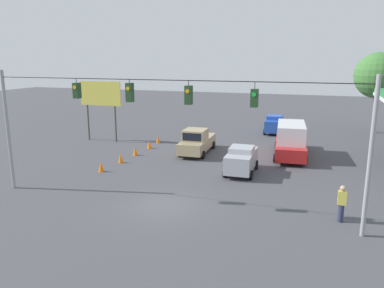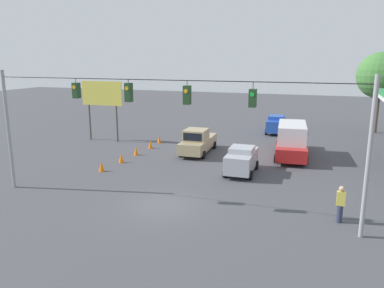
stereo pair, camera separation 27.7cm
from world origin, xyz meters
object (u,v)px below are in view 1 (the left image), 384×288
object	(u,v)px
traffic_cone_third	(135,151)
traffic_cone_fourth	(149,144)
pickup_truck_tan_withflow_mid	(197,142)
roadside_billboard	(100,97)
overhead_signal_span	(159,121)
tree_horizon_left	(378,76)
traffic_cone_nearest	(101,167)
traffic_cone_second	(121,158)
traffic_cone_fifth	(158,139)
sedan_blue_oncoming_deep	(274,124)
box_truck_red_oncoming_far	(291,140)
pedestrian	(342,203)
sedan_silver_crossing_near	(241,159)

from	to	relation	value
traffic_cone_third	traffic_cone_fourth	distance (m)	2.64
pickup_truck_tan_withflow_mid	roadside_billboard	distance (m)	10.84
overhead_signal_span	tree_horizon_left	distance (m)	30.07
pickup_truck_tan_withflow_mid	traffic_cone_nearest	size ratio (longest dim) A/B	7.97
traffic_cone_second	traffic_cone_fifth	bearing A→B (deg)	-88.86
tree_horizon_left	sedan_blue_oncoming_deep	bearing A→B (deg)	19.76
sedan_blue_oncoming_deep	roadside_billboard	size ratio (longest dim) A/B	0.80
box_truck_red_oncoming_far	traffic_cone_third	bearing A→B (deg)	18.11
pickup_truck_tan_withflow_mid	traffic_cone_second	bearing A→B (deg)	46.86
sedan_blue_oncoming_deep	pedestrian	size ratio (longest dim) A/B	2.48
traffic_cone_fourth	roadside_billboard	distance (m)	7.03
pedestrian	traffic_cone_second	bearing A→B (deg)	-20.85
roadside_billboard	sedan_silver_crossing_near	bearing A→B (deg)	157.98
roadside_billboard	pedestrian	size ratio (longest dim) A/B	3.11
traffic_cone_fifth	traffic_cone_third	bearing A→B (deg)	91.68
traffic_cone_second	pedestrian	bearing A→B (deg)	159.15
traffic_cone_fifth	tree_horizon_left	xyz separation A→B (m)	(-19.82, -12.46, 5.73)
traffic_cone_third	traffic_cone_nearest	bearing A→B (deg)	88.48
sedan_blue_oncoming_deep	traffic_cone_second	distance (m)	18.82
overhead_signal_span	traffic_cone_second	size ratio (longest dim) A/B	28.10
overhead_signal_span	traffic_cone_fifth	distance (m)	16.57
pedestrian	box_truck_red_oncoming_far	bearing A→B (deg)	-74.39
overhead_signal_span	sedan_silver_crossing_near	distance (m)	8.94
box_truck_red_oncoming_far	traffic_cone_nearest	xyz separation A→B (m)	(12.22, 8.87, -1.00)
traffic_cone_nearest	sedan_blue_oncoming_deep	bearing A→B (deg)	-117.59
tree_horizon_left	pickup_truck_tan_withflow_mid	bearing A→B (deg)	44.60
sedan_silver_crossing_near	pedestrian	size ratio (longest dim) A/B	2.19
sedan_blue_oncoming_deep	traffic_cone_third	bearing A→B (deg)	55.00
overhead_signal_span	traffic_cone_fourth	bearing A→B (deg)	-62.15
overhead_signal_span	sedan_blue_oncoming_deep	bearing A→B (deg)	-97.58
sedan_blue_oncoming_deep	overhead_signal_span	bearing A→B (deg)	82.42
overhead_signal_span	traffic_cone_nearest	world-z (taller)	overhead_signal_span
traffic_cone_nearest	traffic_cone_fifth	size ratio (longest dim) A/B	1.00
box_truck_red_oncoming_far	traffic_cone_third	size ratio (longest dim) A/B	10.80
box_truck_red_oncoming_far	roadside_billboard	world-z (taller)	roadside_billboard
sedan_silver_crossing_near	roadside_billboard	size ratio (longest dim) A/B	0.70
sedan_silver_crossing_near	traffic_cone_fifth	world-z (taller)	sedan_silver_crossing_near
traffic_cone_fourth	roadside_billboard	xyz separation A→B (m)	(5.69, -1.41, 3.87)
traffic_cone_second	traffic_cone_fourth	xyz separation A→B (m)	(-0.02, -5.06, 0.00)
sedan_silver_crossing_near	tree_horizon_left	world-z (taller)	tree_horizon_left
overhead_signal_span	traffic_cone_third	size ratio (longest dim) A/B	28.10
traffic_cone_fifth	traffic_cone_second	bearing A→B (deg)	91.14
box_truck_red_oncoming_far	roadside_billboard	bearing A→B (deg)	-0.31
sedan_silver_crossing_near	traffic_cone_second	bearing A→B (deg)	2.60
sedan_silver_crossing_near	sedan_blue_oncoming_deep	world-z (taller)	same
sedan_blue_oncoming_deep	traffic_cone_nearest	world-z (taller)	sedan_blue_oncoming_deep
sedan_silver_crossing_near	traffic_cone_third	bearing A→B (deg)	-12.14
pickup_truck_tan_withflow_mid	traffic_cone_fifth	bearing A→B (deg)	-27.72
traffic_cone_third	traffic_cone_fifth	distance (m)	4.90
roadside_billboard	pickup_truck_tan_withflow_mid	bearing A→B (deg)	171.01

